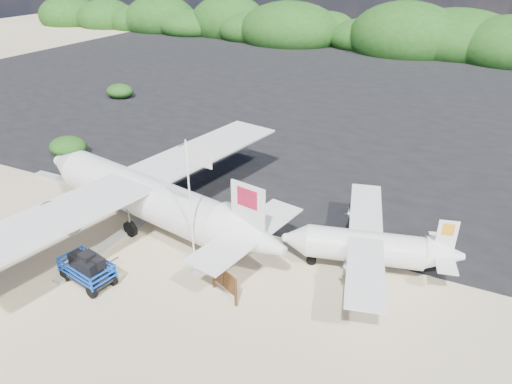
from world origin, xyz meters
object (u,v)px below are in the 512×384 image
baggage_cart (90,282)px  flagpole (195,272)px  aircraft_small (221,82)px  crew_a (163,196)px  crew_b (221,238)px  signboard (225,296)px

baggage_cart → flagpole: bearing=45.7°
flagpole → aircraft_small: size_ratio=0.78×
crew_a → crew_b: 5.06m
baggage_cart → crew_a: 6.14m
crew_b → aircraft_small: bearing=-83.8°
crew_a → signboard: bearing=160.5°
baggage_cart → crew_b: size_ratio=1.27×
crew_a → aircraft_small: crew_a is taller
baggage_cart → signboard: 5.57m
crew_a → flagpole: bearing=155.8°
baggage_cart → crew_a: bearing=107.4°
crew_a → crew_b: crew_b is taller
crew_a → aircraft_small: bearing=-49.9°
baggage_cart → flagpole: flagpole is taller
aircraft_small → crew_a: bearing=100.0°
signboard → crew_a: 7.51m
signboard → crew_a: (-6.01, 4.42, 0.86)m
flagpole → crew_b: bearing=74.1°
crew_a → baggage_cart: bearing=113.3°
signboard → crew_b: size_ratio=0.83×
flagpole → crew_a: flagpole is taller
baggage_cart → signboard: bearing=27.8°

